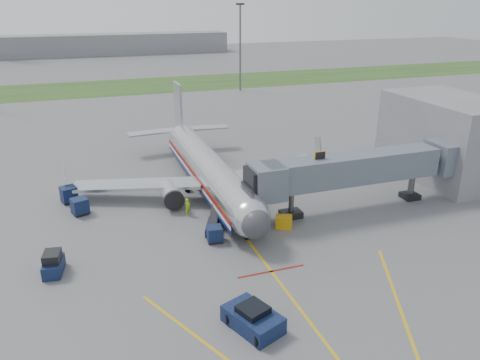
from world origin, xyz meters
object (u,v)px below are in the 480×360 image
object	(u,v)px
ramp_worker	(188,207)
belt_loader	(213,226)
pushback_tug	(253,319)
airliner	(208,168)
baggage_tug	(53,264)

from	to	relation	value
ramp_worker	belt_loader	bearing A→B (deg)	-105.50
pushback_tug	ramp_worker	size ratio (longest dim) A/B	2.48
airliner	ramp_worker	world-z (taller)	airliner
pushback_tug	baggage_tug	size ratio (longest dim) A/B	1.62
airliner	baggage_tug	xyz separation A→B (m)	(-17.18, -13.41, -1.80)
baggage_tug	belt_loader	xyz separation A→B (m)	(14.69, 2.94, -0.38)
ramp_worker	airliner	bearing A→B (deg)	21.10
baggage_tug	belt_loader	size ratio (longest dim) A/B	0.74
belt_loader	ramp_worker	bearing A→B (deg)	110.52
airliner	ramp_worker	bearing A→B (deg)	-122.88
airliner	baggage_tug	world-z (taller)	airliner
baggage_tug	ramp_worker	xyz separation A→B (m)	(13.12, 7.13, 0.11)
airliner	baggage_tug	bearing A→B (deg)	-142.04
airliner	ramp_worker	distance (m)	7.66
belt_loader	ramp_worker	size ratio (longest dim) A/B	2.06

